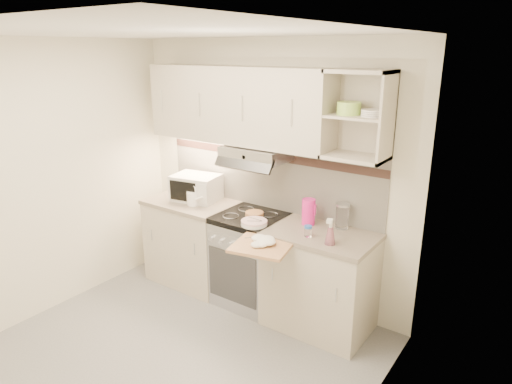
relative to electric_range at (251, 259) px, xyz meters
The scene contains 17 objects.
ground 1.19m from the electric_range, 90.00° to the right, with size 3.00×3.00×0.00m, color gray.
room_shell 1.39m from the electric_range, 89.81° to the right, with size 3.04×2.84×2.52m.
base_cabinet_left 0.75m from the electric_range, behind, with size 0.90×0.60×0.86m, color beige.
worktop_left 0.86m from the electric_range, behind, with size 0.92×0.62×0.04m, color gray.
base_cabinet_right 0.75m from the electric_range, ahead, with size 0.90×0.60×0.86m, color beige.
worktop_right 0.86m from the electric_range, ahead, with size 0.92×0.62×0.04m, color gray.
electric_range is the anchor object (origin of this frame).
microwave 0.94m from the electric_range, behind, with size 0.52×0.42×0.26m.
watering_can 0.83m from the electric_range, behind, with size 0.25×0.14×0.22m.
plate_stack 0.53m from the electric_range, 46.64° to the right, with size 0.24×0.24×0.05m.
bread_loaf 0.47m from the electric_range, ahead, with size 0.17×0.17×0.04m, color #945737.
pink_pitcher 0.80m from the electric_range, 11.65° to the left, with size 0.13×0.12×0.24m.
glass_jar 1.03m from the electric_range, 13.41° to the left, with size 0.12×0.12×0.23m.
spice_jar 0.86m from the electric_range, 11.01° to the right, with size 0.07×0.07×0.10m.
spray_bottle 1.07m from the electric_range, 10.44° to the right, with size 0.09×0.09×0.23m.
cutting_board 0.77m from the electric_range, 46.01° to the right, with size 0.45×0.41×0.02m, color tan.
dish_towel 0.79m from the electric_range, 49.06° to the right, with size 0.24×0.21×0.07m, color silver, non-canonical shape.
Camera 1 is at (2.36, -2.16, 2.40)m, focal length 32.00 mm.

